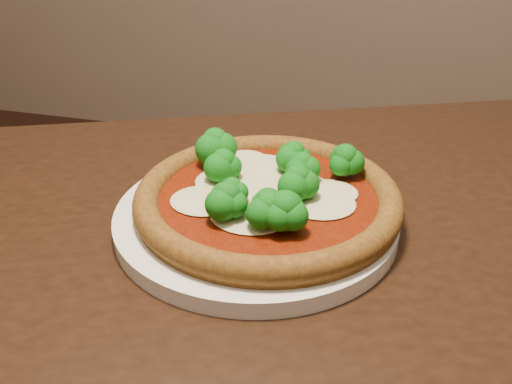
# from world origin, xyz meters

# --- Properties ---
(dining_table) EXTENTS (1.31, 1.12, 0.75)m
(dining_table) POSITION_xyz_m (0.01, 0.09, 0.64)
(dining_table) COLOR black
(dining_table) RESTS_ON floor
(plate) EXTENTS (0.30, 0.30, 0.02)m
(plate) POSITION_xyz_m (0.04, 0.16, 0.76)
(plate) COLOR silver
(plate) RESTS_ON dining_table
(pizza) EXTENTS (0.28, 0.28, 0.06)m
(pizza) POSITION_xyz_m (0.05, 0.17, 0.79)
(pizza) COLOR brown
(pizza) RESTS_ON plate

